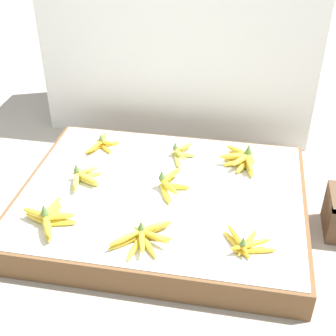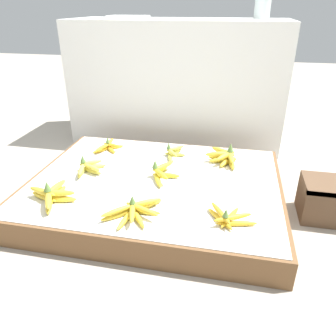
{
  "view_description": "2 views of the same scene",
  "coord_description": "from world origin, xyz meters",
  "px_view_note": "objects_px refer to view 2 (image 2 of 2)",
  "views": [
    {
      "loc": [
        0.33,
        -1.64,
        1.39
      ],
      "look_at": [
        0.0,
        0.14,
        0.16
      ],
      "focal_mm": 50.0,
      "sensor_mm": 36.0,
      "label": 1
    },
    {
      "loc": [
        0.37,
        -1.43,
        0.94
      ],
      "look_at": [
        0.05,
        0.07,
        0.17
      ],
      "focal_mm": 35.0,
      "sensor_mm": 36.0,
      "label": 2
    }
  ],
  "objects_px": {
    "banana_bunch_back_midright": "(225,157)",
    "foam_tray_white": "(128,17)",
    "banana_bunch_front_left": "(51,195)",
    "banana_bunch_front_midright": "(228,218)",
    "banana_bunch_middle_midleft": "(161,172)",
    "banana_bunch_back_midleft": "(173,152)",
    "banana_bunch_middle_left": "(88,167)",
    "banana_bunch_back_left": "(108,146)",
    "banana_bunch_front_midleft": "(134,211)",
    "glass_jar": "(263,4)"
  },
  "relations": [
    {
      "from": "banana_bunch_back_midleft",
      "to": "banana_bunch_middle_left",
      "type": "bearing_deg",
      "value": -143.78
    },
    {
      "from": "banana_bunch_back_left",
      "to": "foam_tray_white",
      "type": "xyz_separation_m",
      "value": [
        -0.05,
        0.67,
        0.7
      ]
    },
    {
      "from": "foam_tray_white",
      "to": "banana_bunch_back_midright",
      "type": "bearing_deg",
      "value": -42.7
    },
    {
      "from": "foam_tray_white",
      "to": "banana_bunch_back_midleft",
      "type": "bearing_deg",
      "value": -56.29
    },
    {
      "from": "banana_bunch_front_left",
      "to": "banana_bunch_front_midright",
      "type": "relative_size",
      "value": 1.17
    },
    {
      "from": "banana_bunch_front_midleft",
      "to": "banana_bunch_middle_midleft",
      "type": "distance_m",
      "value": 0.36
    },
    {
      "from": "banana_bunch_front_left",
      "to": "banana_bunch_back_left",
      "type": "distance_m",
      "value": 0.61
    },
    {
      "from": "banana_bunch_front_left",
      "to": "banana_bunch_middle_left",
      "type": "relative_size",
      "value": 1.3
    },
    {
      "from": "banana_bunch_front_midleft",
      "to": "banana_bunch_back_midleft",
      "type": "xyz_separation_m",
      "value": [
        0.05,
        0.63,
        -0.0
      ]
    },
    {
      "from": "banana_bunch_front_midleft",
      "to": "banana_bunch_back_left",
      "type": "relative_size",
      "value": 1.24
    },
    {
      "from": "banana_bunch_front_midleft",
      "to": "banana_bunch_front_midright",
      "type": "relative_size",
      "value": 1.2
    },
    {
      "from": "banana_bunch_front_midleft",
      "to": "banana_bunch_middle_midleft",
      "type": "relative_size",
      "value": 0.96
    },
    {
      "from": "glass_jar",
      "to": "banana_bunch_front_midright",
      "type": "bearing_deg",
      "value": -94.45
    },
    {
      "from": "banana_bunch_middle_midleft",
      "to": "banana_bunch_back_midleft",
      "type": "height_order",
      "value": "banana_bunch_middle_midleft"
    },
    {
      "from": "banana_bunch_front_midright",
      "to": "glass_jar",
      "type": "bearing_deg",
      "value": 85.55
    },
    {
      "from": "banana_bunch_back_midleft",
      "to": "banana_bunch_front_midleft",
      "type": "bearing_deg",
      "value": -94.14
    },
    {
      "from": "banana_bunch_middle_left",
      "to": "banana_bunch_back_midleft",
      "type": "distance_m",
      "value": 0.5
    },
    {
      "from": "banana_bunch_front_midright",
      "to": "banana_bunch_back_midright",
      "type": "height_order",
      "value": "banana_bunch_back_midright"
    },
    {
      "from": "banana_bunch_middle_midleft",
      "to": "foam_tray_white",
      "type": "height_order",
      "value": "foam_tray_white"
    },
    {
      "from": "banana_bunch_back_left",
      "to": "banana_bunch_front_left",
      "type": "bearing_deg",
      "value": -93.42
    },
    {
      "from": "banana_bunch_middle_midleft",
      "to": "banana_bunch_back_left",
      "type": "xyz_separation_m",
      "value": [
        -0.4,
        0.28,
        -0.01
      ]
    },
    {
      "from": "banana_bunch_front_left",
      "to": "banana_bunch_back_midleft",
      "type": "height_order",
      "value": "banana_bunch_front_left"
    },
    {
      "from": "banana_bunch_front_midright",
      "to": "banana_bunch_back_midleft",
      "type": "xyz_separation_m",
      "value": [
        -0.34,
        0.6,
        0.0
      ]
    },
    {
      "from": "banana_bunch_front_midleft",
      "to": "glass_jar",
      "type": "distance_m",
      "value": 1.68
    },
    {
      "from": "banana_bunch_front_left",
      "to": "banana_bunch_front_midleft",
      "type": "bearing_deg",
      "value": -4.34
    },
    {
      "from": "glass_jar",
      "to": "foam_tray_white",
      "type": "relative_size",
      "value": 0.67
    },
    {
      "from": "banana_bunch_back_midleft",
      "to": "banana_bunch_middle_midleft",
      "type": "bearing_deg",
      "value": -92.13
    },
    {
      "from": "banana_bunch_front_midright",
      "to": "banana_bunch_back_left",
      "type": "relative_size",
      "value": 1.04
    },
    {
      "from": "banana_bunch_middle_left",
      "to": "foam_tray_white",
      "type": "height_order",
      "value": "foam_tray_white"
    },
    {
      "from": "banana_bunch_back_midright",
      "to": "foam_tray_white",
      "type": "distance_m",
      "value": 1.25
    },
    {
      "from": "banana_bunch_middle_midleft",
      "to": "banana_bunch_back_midleft",
      "type": "bearing_deg",
      "value": 87.87
    },
    {
      "from": "banana_bunch_middle_left",
      "to": "glass_jar",
      "type": "distance_m",
      "value": 1.57
    },
    {
      "from": "banana_bunch_front_left",
      "to": "banana_bunch_front_midright",
      "type": "height_order",
      "value": "banana_bunch_front_left"
    },
    {
      "from": "banana_bunch_back_midright",
      "to": "banana_bunch_front_midright",
      "type": "bearing_deg",
      "value": -86.08
    },
    {
      "from": "banana_bunch_front_left",
      "to": "banana_bunch_back_midright",
      "type": "relative_size",
      "value": 1.15
    },
    {
      "from": "banana_bunch_front_midright",
      "to": "banana_bunch_back_midleft",
      "type": "relative_size",
      "value": 0.96
    },
    {
      "from": "banana_bunch_back_midright",
      "to": "foam_tray_white",
      "type": "bearing_deg",
      "value": 137.3
    },
    {
      "from": "banana_bunch_front_midright",
      "to": "banana_bunch_middle_midleft",
      "type": "relative_size",
      "value": 0.8
    },
    {
      "from": "banana_bunch_back_midright",
      "to": "glass_jar",
      "type": "bearing_deg",
      "value": 79.52
    },
    {
      "from": "banana_bunch_middle_left",
      "to": "glass_jar",
      "type": "height_order",
      "value": "glass_jar"
    },
    {
      "from": "banana_bunch_front_midright",
      "to": "banana_bunch_middle_left",
      "type": "bearing_deg",
      "value": 157.92
    },
    {
      "from": "banana_bunch_back_midright",
      "to": "banana_bunch_back_left",
      "type": "bearing_deg",
      "value": 177.51
    },
    {
      "from": "banana_bunch_front_left",
      "to": "banana_bunch_middle_left",
      "type": "bearing_deg",
      "value": 82.07
    },
    {
      "from": "glass_jar",
      "to": "banana_bunch_middle_midleft",
      "type": "bearing_deg",
      "value": -113.93
    },
    {
      "from": "banana_bunch_middle_left",
      "to": "banana_bunch_middle_midleft",
      "type": "distance_m",
      "value": 0.39
    },
    {
      "from": "banana_bunch_front_midleft",
      "to": "foam_tray_white",
      "type": "height_order",
      "value": "foam_tray_white"
    },
    {
      "from": "banana_bunch_front_midleft",
      "to": "banana_bunch_front_midright",
      "type": "xyz_separation_m",
      "value": [
        0.39,
        0.03,
        -0.0
      ]
    },
    {
      "from": "banana_bunch_middle_midleft",
      "to": "foam_tray_white",
      "type": "relative_size",
      "value": 0.98
    },
    {
      "from": "banana_bunch_back_midleft",
      "to": "banana_bunch_back_midright",
      "type": "relative_size",
      "value": 1.02
    },
    {
      "from": "banana_bunch_front_midright",
      "to": "banana_bunch_back_midleft",
      "type": "bearing_deg",
      "value": 120.01
    }
  ]
}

